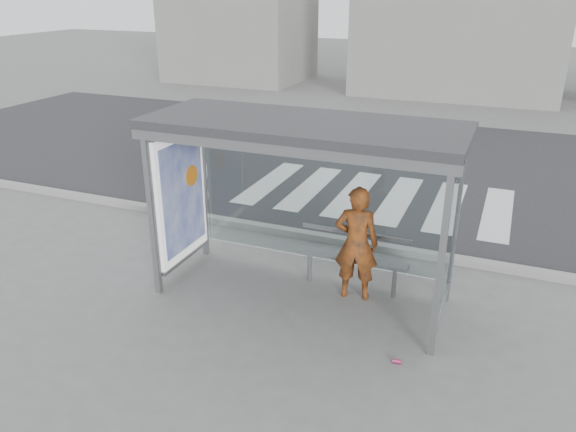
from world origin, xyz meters
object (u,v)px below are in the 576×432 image
at_px(bus_shelter, 279,163).
at_px(person, 356,243).
at_px(bench, 352,257).
at_px(soda_can, 397,361).

height_order(bus_shelter, person, bus_shelter).
bearing_deg(bench, bus_shelter, -156.01).
bearing_deg(soda_can, bench, 123.78).
height_order(person, soda_can, person).
distance_m(person, soda_can, 1.83).
xyz_separation_m(bus_shelter, person, (1.09, 0.23, -1.13)).
relative_size(bench, soda_can, 15.93).
height_order(bus_shelter, bench, bus_shelter).
bearing_deg(bus_shelter, bench, 23.99).
bearing_deg(soda_can, bus_shelter, 151.18).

